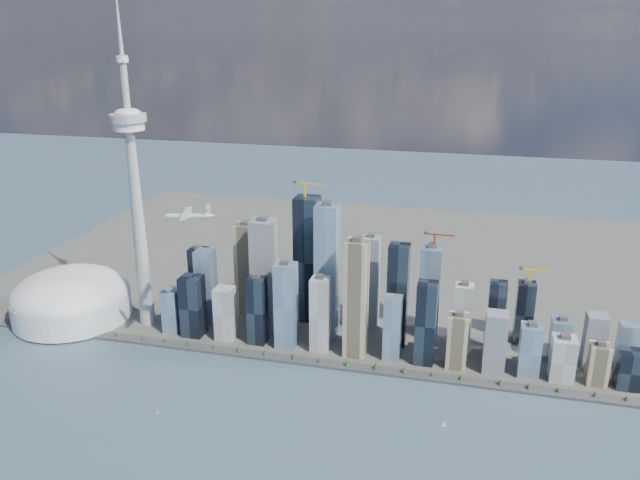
% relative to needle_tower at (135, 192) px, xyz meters
% --- Properties ---
extents(ground, '(4000.00, 4000.00, 0.00)m').
position_rel_needle_tower_xyz_m(ground, '(300.00, -310.00, -235.84)').
color(ground, '#34465C').
rests_on(ground, ground).
extents(seawall, '(1100.00, 22.00, 4.00)m').
position_rel_needle_tower_xyz_m(seawall, '(300.00, -60.00, -233.84)').
color(seawall, '#383838').
rests_on(seawall, ground).
extents(land, '(1400.00, 900.00, 3.00)m').
position_rel_needle_tower_xyz_m(land, '(300.00, 390.00, -234.34)').
color(land, '#4C4C47').
rests_on(land, ground).
extents(shoreline_trees, '(960.53, 7.20, 8.80)m').
position_rel_needle_tower_xyz_m(shoreline_trees, '(300.00, -60.00, -227.06)').
color(shoreline_trees, '#3F2D1E').
rests_on(shoreline_trees, seawall).
extents(skyscraper_cluster, '(736.00, 142.00, 246.15)m').
position_rel_needle_tower_xyz_m(skyscraper_cluster, '(359.62, 26.82, -159.71)').
color(skyscraper_cluster, black).
rests_on(skyscraper_cluster, land).
extents(needle_tower, '(56.00, 56.00, 550.50)m').
position_rel_needle_tower_xyz_m(needle_tower, '(0.00, 0.00, 0.00)').
color(needle_tower, '#9F9F9A').
rests_on(needle_tower, land).
extents(dome_stadium, '(200.00, 200.00, 86.00)m').
position_rel_needle_tower_xyz_m(dome_stadium, '(-140.00, -10.00, -196.40)').
color(dome_stadium, silver).
rests_on(dome_stadium, land).
extents(airplane, '(70.51, 62.93, 17.49)m').
position_rel_needle_tower_xyz_m(airplane, '(149.10, -117.47, 6.16)').
color(airplane, silver).
rests_on(airplane, ground).
extents(sailboat_west, '(6.86, 3.46, 9.56)m').
position_rel_needle_tower_xyz_m(sailboat_west, '(142.16, -236.98, -232.77)').
color(sailboat_west, white).
rests_on(sailboat_west, ground).
extents(sailboat_east, '(6.62, 2.23, 9.16)m').
position_rel_needle_tower_xyz_m(sailboat_east, '(514.76, -173.24, -232.90)').
color(sailboat_east, white).
rests_on(sailboat_east, ground).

